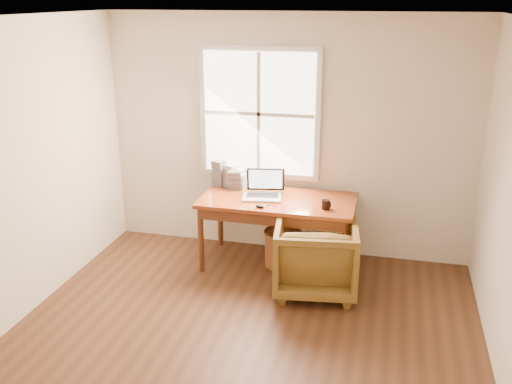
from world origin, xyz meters
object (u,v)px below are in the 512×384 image
Objects in this scene: coffee_mug at (326,204)px; armchair at (316,256)px; desk at (278,201)px; wicker_stool at (283,248)px; laptop at (262,186)px; cd_stack_a at (230,176)px.

armchair is at bearing -83.17° from coffee_mug.
desk is 0.54m from wicker_stool.
coffee_mug is (0.68, -0.15, -0.09)m from laptop.
desk is 0.55m from coffee_mug.
laptop is 0.51m from cd_stack_a.
coffee_mug reaches higher than desk.
armchair is at bearing -45.07° from laptop.
desk is 4.20× the size of wicker_stool.
laptop reaches higher than desk.
cd_stack_a is at bearing 158.43° from wicker_stool.
cd_stack_a reaches higher than armchair.
desk is at bearing 180.00° from wicker_stool.
laptop is 0.71m from coffee_mug.
laptop is at bearing -42.51° from armchair.
laptop reaches higher than armchair.
armchair is at bearing -45.02° from desk.
coffee_mug is (0.52, -0.18, 0.07)m from desk.
wicker_stool is 1.52× the size of cd_stack_a.
desk is 17.43× the size of coffee_mug.
wicker_stool is at bearing -3.49° from laptop.
cd_stack_a reaches higher than wicker_stool.
laptop is 1.56× the size of cd_stack_a.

